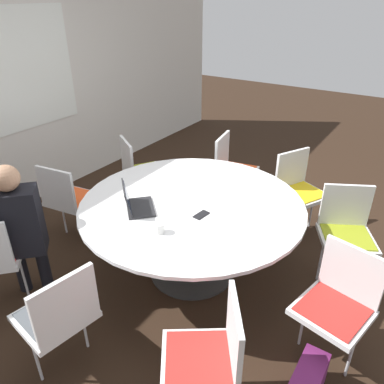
# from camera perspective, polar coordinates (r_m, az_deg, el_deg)

# --- Properties ---
(ground_plane) EXTENTS (16.00, 16.00, 0.00)m
(ground_plane) POSITION_cam_1_polar(r_m,az_deg,el_deg) (3.59, 0.00, -11.90)
(ground_plane) COLOR black
(wall_back) EXTENTS (8.00, 0.07, 2.70)m
(wall_back) POSITION_cam_1_polar(r_m,az_deg,el_deg) (4.65, -26.65, 13.46)
(wall_back) COLOR silver
(wall_back) RESTS_ON ground_plane
(conference_table) EXTENTS (1.90, 1.90, 0.74)m
(conference_table) POSITION_cam_1_polar(r_m,az_deg,el_deg) (3.22, 0.00, -3.50)
(conference_table) COLOR #333333
(conference_table) RESTS_ON ground_plane
(chair_1) EXTENTS (0.50, 0.48, 0.87)m
(chair_1) POSITION_cam_1_polar(r_m,az_deg,el_deg) (2.62, -19.64, -16.95)
(chair_1) COLOR silver
(chair_1) RESTS_ON ground_plane
(chair_2) EXTENTS (0.60, 0.60, 0.87)m
(chair_2) POSITION_cam_1_polar(r_m,az_deg,el_deg) (2.28, 2.82, -23.29)
(chair_2) COLOR silver
(chair_2) RESTS_ON ground_plane
(chair_3) EXTENTS (0.51, 0.52, 0.87)m
(chair_3) POSITION_cam_1_polar(r_m,az_deg,el_deg) (2.74, 21.48, -14.94)
(chair_3) COLOR silver
(chair_3) RESTS_ON ground_plane
(chair_4) EXTENTS (0.58, 0.59, 0.87)m
(chair_4) POSITION_cam_1_polar(r_m,az_deg,el_deg) (3.48, 22.45, -5.03)
(chair_4) COLOR silver
(chair_4) RESTS_ON ground_plane
(chair_5) EXTENTS (0.58, 0.57, 0.87)m
(chair_5) POSITION_cam_1_polar(r_m,az_deg,el_deg) (4.05, 15.94, 0.92)
(chair_5) COLOR silver
(chair_5) RESTS_ON ground_plane
(chair_6) EXTENTS (0.51, 0.49, 0.87)m
(chair_6) POSITION_cam_1_polar(r_m,az_deg,el_deg) (4.39, 6.11, 4.06)
(chair_6) COLOR silver
(chair_6) RESTS_ON ground_plane
(chair_7) EXTENTS (0.59, 0.60, 0.87)m
(chair_7) POSITION_cam_1_polar(r_m,az_deg,el_deg) (4.35, -8.11, 3.69)
(chair_7) COLOR silver
(chair_7) RESTS_ON ground_plane
(chair_8) EXTENTS (0.48, 0.50, 0.87)m
(chair_8) POSITION_cam_1_polar(r_m,az_deg,el_deg) (3.90, -18.38, -0.60)
(chair_8) COLOR silver
(chair_8) RESTS_ON ground_plane
(person_0) EXTENTS (0.41, 0.41, 1.22)m
(person_0) POSITION_cam_1_polar(r_m,az_deg,el_deg) (3.22, -24.95, -4.46)
(person_0) COLOR black
(person_0) RESTS_ON ground_plane
(laptop) EXTENTS (0.39, 0.40, 0.21)m
(laptop) POSITION_cam_1_polar(r_m,az_deg,el_deg) (3.08, -8.72, -1.70)
(laptop) COLOR #232326
(laptop) RESTS_ON conference_table
(coffee_cup) EXTENTS (0.08, 0.08, 0.08)m
(coffee_cup) POSITION_cam_1_polar(r_m,az_deg,el_deg) (2.77, -5.03, -5.49)
(coffee_cup) COLOR white
(coffee_cup) RESTS_ON conference_table
(cell_phone) EXTENTS (0.15, 0.09, 0.01)m
(cell_phone) POSITION_cam_1_polar(r_m,az_deg,el_deg) (2.98, 1.42, -3.50)
(cell_phone) COLOR black
(cell_phone) RESTS_ON conference_table
(handbag) EXTENTS (0.36, 0.16, 0.28)m
(handbag) POSITION_cam_1_polar(r_m,az_deg,el_deg) (2.74, 17.14, -26.17)
(handbag) COLOR #661E56
(handbag) RESTS_ON ground_plane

